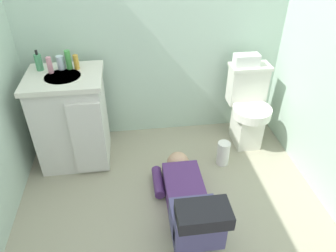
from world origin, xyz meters
The scene contains 13 objects.
ground_plane centered at (0.00, 0.00, -0.02)m, with size 2.83×3.10×0.04m, color #9C977F.
wall_back centered at (0.00, 1.09, 1.20)m, with size 2.49×0.08×2.40m, color #B2CCB9.
toilet centered at (0.82, 0.76, 0.37)m, with size 0.36×0.46×0.75m.
vanity_cabinet centered at (-0.75, 0.70, 0.42)m, with size 0.60×0.53×0.82m.
faucet centered at (-0.76, 0.84, 0.87)m, with size 0.02×0.02×0.10m, color silver.
person_plumber centered at (0.11, -0.13, 0.18)m, with size 0.39×1.06×0.52m.
tissue_box centered at (0.78, 0.85, 0.80)m, with size 0.22×0.11×0.10m, color silver.
soap_dispenser centered at (-0.95, 0.82, 0.89)m, with size 0.06×0.06×0.17m.
bottle_pink centered at (-0.85, 0.76, 0.88)m, with size 0.04×0.04×0.13m, color pink.
bottle_clear centered at (-0.78, 0.82, 0.87)m, with size 0.06×0.06×0.11m, color silver.
bottle_green centered at (-0.72, 0.81, 0.90)m, with size 0.05×0.05×0.15m, color #49A14B.
bottle_amber centered at (-0.66, 0.80, 0.88)m, with size 0.04×0.04×0.12m, color gold.
paper_towel_roll centered at (0.52, 0.44, 0.11)m, with size 0.11×0.11×0.22m, color white.
Camera 1 is at (-0.24, -1.63, 1.90)m, focal length 33.83 mm.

